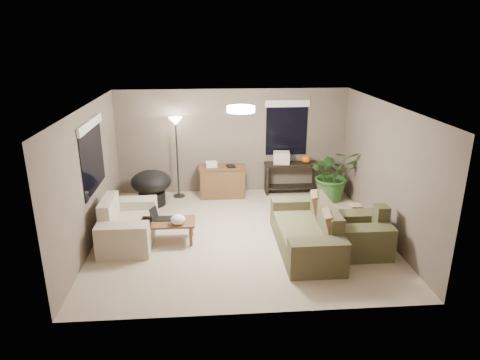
{
  "coord_description": "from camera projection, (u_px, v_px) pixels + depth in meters",
  "views": [
    {
      "loc": [
        -0.59,
        -7.51,
        3.69
      ],
      "look_at": [
        0.0,
        0.2,
        1.05
      ],
      "focal_mm": 32.0,
      "sensor_mm": 36.0,
      "label": 1
    }
  ],
  "objects": [
    {
      "name": "window_back",
      "position": [
        287.0,
        119.0,
        10.18
      ],
      "size": [
        1.06,
        0.05,
        1.33
      ],
      "color": "black",
      "rests_on": "room_shell"
    },
    {
      "name": "coffee_table",
      "position": [
        168.0,
        224.0,
        7.91
      ],
      "size": [
        1.0,
        0.55,
        0.42
      ],
      "color": "brown",
      "rests_on": "ground"
    },
    {
      "name": "floor_lamp",
      "position": [
        176.0,
        131.0,
        9.77
      ],
      "size": [
        0.32,
        0.32,
        1.91
      ],
      "color": "black",
      "rests_on": "ground"
    },
    {
      "name": "armchair",
      "position": [
        360.0,
        235.0,
        7.62
      ],
      "size": [
        0.95,
        1.0,
        0.85
      ],
      "color": "#48472B",
      "rests_on": "ground"
    },
    {
      "name": "papasan_chair",
      "position": [
        151.0,
        185.0,
        9.64
      ],
      "size": [
        1.15,
        1.15,
        0.8
      ],
      "color": "black",
      "rests_on": "ground"
    },
    {
      "name": "throw_pillows",
      "position": [
        323.0,
        214.0,
        7.62
      ],
      "size": [
        0.31,
        1.38,
        0.47
      ],
      "color": "#8C7251",
      "rests_on": "main_sofa"
    },
    {
      "name": "cardboard_box",
      "position": [
        281.0,
        158.0,
        10.24
      ],
      "size": [
        0.41,
        0.33,
        0.29
      ],
      "primitive_type": "cube",
      "rotation": [
        0.0,
        0.0,
        -0.12
      ],
      "color": "beige",
      "rests_on": "console_table"
    },
    {
      "name": "cat_scratching_post",
      "position": [
        354.0,
        218.0,
        8.53
      ],
      "size": [
        0.32,
        0.32,
        0.5
      ],
      "color": "tan",
      "rests_on": "ground"
    },
    {
      "name": "pumpkin",
      "position": [
        306.0,
        159.0,
        10.3
      ],
      "size": [
        0.22,
        0.22,
        0.18
      ],
      "primitive_type": "ellipsoid",
      "rotation": [
        0.0,
        0.0,
        0.0
      ],
      "color": "orange",
      "rests_on": "console_table"
    },
    {
      "name": "ceiling_fixture",
      "position": [
        241.0,
        109.0,
        7.54
      ],
      "size": [
        0.5,
        0.5,
        0.1
      ],
      "primitive_type": "cylinder",
      "color": "white",
      "rests_on": "room_shell"
    },
    {
      "name": "desk_papers",
      "position": [
        215.0,
        165.0,
        10.0
      ],
      "size": [
        0.7,
        0.29,
        0.12
      ],
      "color": "silver",
      "rests_on": "desk"
    },
    {
      "name": "window_left",
      "position": [
        91.0,
        144.0,
        7.83
      ],
      "size": [
        0.05,
        1.56,
        1.33
      ],
      "color": "black",
      "rests_on": "room_shell"
    },
    {
      "name": "desk",
      "position": [
        222.0,
        181.0,
        10.16
      ],
      "size": [
        1.1,
        0.5,
        0.75
      ],
      "color": "brown",
      "rests_on": "ground"
    },
    {
      "name": "room_shell",
      "position": [
        241.0,
        173.0,
        7.92
      ],
      "size": [
        5.5,
        5.5,
        5.5
      ],
      "color": "tan",
      "rests_on": "ground"
    },
    {
      "name": "main_sofa",
      "position": [
        308.0,
        233.0,
        7.72
      ],
      "size": [
        0.95,
        2.2,
        0.85
      ],
      "color": "brown",
      "rests_on": "ground"
    },
    {
      "name": "plastic_bag",
      "position": [
        178.0,
        220.0,
        7.73
      ],
      "size": [
        0.28,
        0.25,
        0.19
      ],
      "primitive_type": "ellipsoid",
      "rotation": [
        0.0,
        0.0,
        -0.05
      ],
      "color": "white",
      "rests_on": "coffee_table"
    },
    {
      "name": "loveseat",
      "position": [
        127.0,
        226.0,
        7.99
      ],
      "size": [
        0.9,
        1.6,
        0.85
      ],
      "color": "beige",
      "rests_on": "ground"
    },
    {
      "name": "laptop",
      "position": [
        159.0,
        216.0,
        7.95
      ],
      "size": [
        0.4,
        0.24,
        0.24
      ],
      "color": "black",
      "rests_on": "coffee_table"
    },
    {
      "name": "houseplant",
      "position": [
        333.0,
        180.0,
        9.95
      ],
      "size": [
        1.11,
        1.24,
        0.97
      ],
      "primitive_type": "imported",
      "color": "#2D5923",
      "rests_on": "ground"
    },
    {
      "name": "console_table",
      "position": [
        291.0,
        175.0,
        10.4
      ],
      "size": [
        1.3,
        0.4,
        0.75
      ],
      "color": "black",
      "rests_on": "ground"
    }
  ]
}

